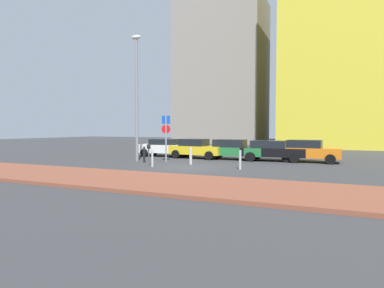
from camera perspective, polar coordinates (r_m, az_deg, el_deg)
The scene contains 16 objects.
ground_plane at distance 18.78m, azimuth -0.42°, elevation -4.09°, with size 120.00×120.00×0.00m, color #38383A.
sidewalk_brick at distance 13.61m, azimuth -10.79°, elevation -6.43°, with size 40.00×4.30×0.14m, color brown.
parked_car_white at distance 25.87m, azimuth -4.66°, elevation -0.57°, with size 4.69×2.27×1.42m.
parked_car_yellow at distance 24.15m, azimuth 0.79°, elevation -0.78°, with size 4.20×2.17×1.48m.
parked_car_green at distance 23.30m, azimuth 7.36°, elevation -0.92°, with size 4.42×2.03×1.47m.
parked_car_black at distance 22.82m, azimuth 14.16°, elevation -1.06°, with size 4.43×2.26×1.43m.
parked_car_orange at distance 22.66m, azimuth 20.18°, elevation -1.10°, with size 4.02×2.05×1.49m.
parking_sign_post at distance 21.37m, azimuth -4.71°, elevation 2.06°, with size 0.58×0.20×3.15m.
parking_meter at distance 19.29m, azimuth -7.81°, elevation -1.40°, with size 0.18×0.14×1.30m.
street_lamp at distance 22.30m, azimuth -9.95°, elevation 9.69°, with size 0.70×0.36×8.61m.
traffic_bollard_near at distance 21.30m, azimuth -8.60°, elevation -1.90°, with size 0.14×0.14×1.05m, color black.
traffic_bollard_mid at distance 18.77m, azimuth -7.16°, elevation -2.54°, with size 0.13×0.13×1.03m, color #B7B7BC.
traffic_bollard_far at distance 19.90m, azimuth -0.23°, elevation -2.18°, with size 0.18×0.18×1.06m, color #B7B7BC.
traffic_bollard_edge at distance 17.57m, azimuth 8.66°, elevation -2.84°, with size 0.13×0.13×1.07m, color #B7B7BC.
building_colorful_midrise at distance 47.67m, azimuth 27.03°, elevation 16.02°, with size 16.60×17.81×26.91m, color gold.
building_under_construction at distance 53.30m, azimuth 5.48°, elevation 12.61°, with size 13.55×10.33×22.85m, color gray.
Camera 1 is at (7.62, -17.03, 2.21)m, focal length 29.62 mm.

